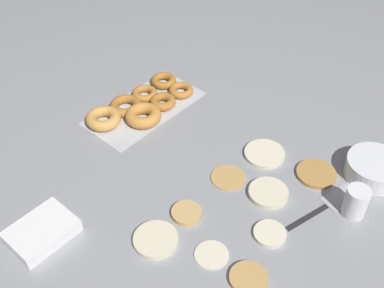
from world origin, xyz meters
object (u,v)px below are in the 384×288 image
at_px(pancake_6, 228,177).
at_px(pancake_5, 187,213).
at_px(pancake_7, 156,240).
at_px(donut_tray, 141,106).
at_px(pancake_2, 264,154).
at_px(pancake_8, 268,193).
at_px(spatula, 335,201).
at_px(pancake_0, 212,254).
at_px(container_stack, 42,232).
at_px(paper_cup, 356,202).
at_px(batter_bowl, 374,168).
at_px(pancake_3, 270,234).
at_px(pancake_4, 249,278).
at_px(pancake_1, 316,174).

bearing_deg(pancake_6, pancake_5, -0.05).
relative_size(pancake_7, donut_tray, 0.29).
xyz_separation_m(pancake_2, pancake_8, (0.12, 0.10, 0.00)).
bearing_deg(spatula, pancake_0, 173.42).
relative_size(container_stack, paper_cup, 1.88).
bearing_deg(batter_bowl, pancake_0, -18.16).
bearing_deg(pancake_3, pancake_6, -113.03).
xyz_separation_m(pancake_6, pancake_8, (-0.02, 0.12, 0.00)).
bearing_deg(pancake_8, pancake_3, 36.68).
distance_m(pancake_4, batter_bowl, 0.50).
distance_m(pancake_4, pancake_6, 0.32).
distance_m(pancake_3, donut_tray, 0.62).
bearing_deg(pancake_0, pancake_6, -150.50).
relative_size(pancake_0, container_stack, 0.52).
height_order(pancake_5, container_stack, container_stack).
xyz_separation_m(pancake_8, paper_cup, (-0.10, 0.20, 0.03)).
distance_m(pancake_1, pancake_7, 0.49).
bearing_deg(pancake_4, pancake_6, -133.34).
height_order(pancake_0, pancake_7, pancake_7).
bearing_deg(pancake_7, pancake_8, 159.08).
bearing_deg(pancake_6, pancake_0, 29.50).
xyz_separation_m(pancake_1, pancake_5, (0.35, -0.18, 0.00)).
bearing_deg(donut_tray, spatula, 96.27).
distance_m(pancake_8, container_stack, 0.59).
bearing_deg(pancake_1, pancake_6, -45.50).
bearing_deg(pancake_2, pancake_1, 101.27).
bearing_deg(pancake_7, pancake_6, 179.93).
height_order(pancake_3, donut_tray, donut_tray).
relative_size(pancake_0, donut_tray, 0.21).
height_order(batter_bowl, spatula, batter_bowl).
distance_m(pancake_7, container_stack, 0.28).
bearing_deg(pancake_3, pancake_2, -142.04).
xyz_separation_m(pancake_1, pancake_8, (0.15, -0.06, 0.00)).
bearing_deg(pancake_1, container_stack, -32.06).
relative_size(pancake_2, container_stack, 0.74).
height_order(pancake_0, spatula, pancake_0).
bearing_deg(pancake_2, pancake_6, -8.50).
bearing_deg(donut_tray, pancake_4, 67.01).
relative_size(pancake_4, pancake_8, 0.84).
distance_m(pancake_3, pancake_4, 0.14).
distance_m(batter_bowl, spatula, 0.16).
relative_size(donut_tray, spatula, 1.53).
bearing_deg(pancake_2, spatula, 85.33).
height_order(pancake_6, container_stack, container_stack).
bearing_deg(pancake_7, batter_bowl, 152.51).
distance_m(pancake_3, pancake_8, 0.13).
bearing_deg(pancake_4, spatula, 174.93).
xyz_separation_m(pancake_5, pancake_6, (-0.17, 0.00, -0.00)).
relative_size(pancake_4, batter_bowl, 0.57).
distance_m(pancake_5, paper_cup, 0.43).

